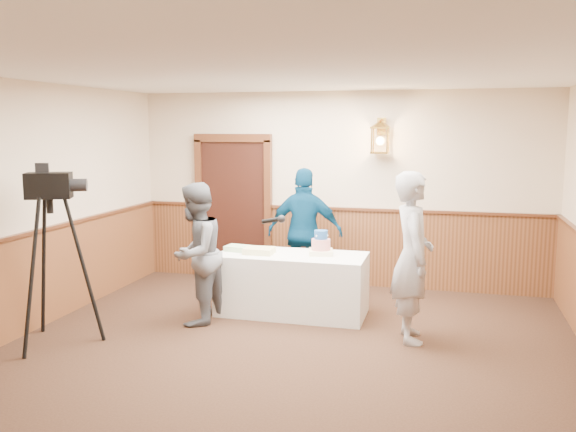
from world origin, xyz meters
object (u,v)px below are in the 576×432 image
baker (412,257)px  tv_camera_rig (54,268)px  tiered_cake (321,245)px  display_table (292,284)px  sheet_cake_yellow (259,251)px  sheet_cake_green (237,248)px  interviewer (196,254)px  assistant_p (305,233)px

baker → tv_camera_rig: size_ratio=1.00×
tiered_cake → baker: 1.31m
display_table → tiered_cake: tiered_cake is taller
baker → sheet_cake_yellow: bearing=62.7°
sheet_cake_green → baker: baker is taller
tiered_cake → sheet_cake_yellow: (-0.74, -0.15, -0.08)m
tiered_cake → sheet_cake_green: size_ratio=1.23×
sheet_cake_yellow → baker: size_ratio=0.19×
sheet_cake_yellow → tv_camera_rig: tv_camera_rig is taller
sheet_cake_yellow → sheet_cake_green: 0.33m
sheet_cake_yellow → interviewer: interviewer is taller
interviewer → assistant_p: 1.76m
sheet_cake_yellow → sheet_cake_green: sheet_cake_yellow is taller
tiered_cake → interviewer: interviewer is taller
sheet_cake_green → baker: size_ratio=0.15×
tiered_cake → assistant_p: (-0.38, 0.77, 0.01)m
sheet_cake_green → assistant_p: assistant_p is taller
sheet_cake_green → assistant_p: size_ratio=0.16×
display_table → tiered_cake: bearing=13.0°
display_table → baker: 1.67m
tiered_cake → assistant_p: 0.85m
interviewer → tv_camera_rig: 1.56m
display_table → interviewer: 1.26m
assistant_p → tv_camera_rig: tv_camera_rig is taller
display_table → assistant_p: assistant_p is taller
tv_camera_rig → assistant_p: bearing=25.0°
tiered_cake → baker: bearing=-30.2°
baker → tv_camera_rig: (-3.64, -1.08, -0.10)m
tiered_cake → tv_camera_rig: tv_camera_rig is taller
display_table → baker: bearing=-21.5°
tiered_cake → assistant_p: assistant_p is taller
display_table → baker: baker is taller
tiered_cake → sheet_cake_yellow: tiered_cake is taller
sheet_cake_green → assistant_p: bearing=50.2°
tv_camera_rig → interviewer: bearing=17.0°
assistant_p → tv_camera_rig: bearing=46.9°
baker → tv_camera_rig: bearing=94.3°
tv_camera_rig → sheet_cake_green: bearing=24.7°
sheet_cake_green → interviewer: 0.71m
sheet_cake_green → sheet_cake_yellow: bearing=-17.3°
sheet_cake_green → assistant_p: (0.68, 0.82, 0.09)m
sheet_cake_yellow → tiered_cake: bearing=11.7°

